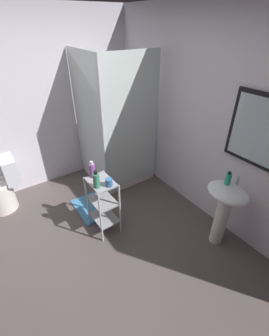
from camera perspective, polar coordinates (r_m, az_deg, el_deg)
ground_plane at (r=2.87m, az=-13.29°, el=-22.29°), size 4.20×4.20×0.02m
wall_back at (r=2.97m, az=18.24°, el=10.45°), size 4.20×0.14×2.50m
wall_left at (r=3.68m, az=-27.59°, el=12.50°), size 0.10×4.20×2.50m
shower_stall at (r=3.77m, az=-4.88°, el=3.47°), size 0.92×0.92×2.00m
pedestal_sink at (r=2.77m, az=21.28°, el=-8.33°), size 0.46×0.37×0.81m
sink_faucet at (r=2.70m, az=23.96°, el=-2.74°), size 0.03×0.03×0.10m
toilet at (r=3.71m, az=-29.65°, el=-4.58°), size 0.37×0.49×0.76m
storage_cart at (r=2.87m, az=-7.78°, el=-8.19°), size 0.38×0.28×0.74m
hand_soap_bottle at (r=2.65m, az=21.97°, el=-2.45°), size 0.06×0.06×0.15m
conditioner_bottle_purple at (r=2.73m, az=-10.33°, el=-0.49°), size 0.07×0.07×0.21m
body_wash_bottle_green at (r=2.55m, az=-9.36°, el=-2.95°), size 0.07×0.07×0.21m
rinse_cup at (r=2.58m, az=-6.31°, el=-3.53°), size 0.08×0.08×0.09m
bath_mat at (r=3.46m, az=-10.55°, el=-9.45°), size 0.60×0.40×0.02m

